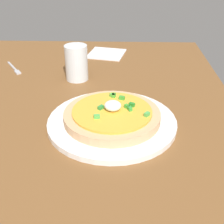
# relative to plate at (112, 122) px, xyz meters

# --- Properties ---
(dining_table) EXTENTS (1.14, 0.84, 0.03)m
(dining_table) POSITION_rel_plate_xyz_m (0.05, 0.10, -0.02)
(dining_table) COLOR brown
(dining_table) RESTS_ON ground
(plate) EXTENTS (0.29, 0.29, 0.01)m
(plate) POSITION_rel_plate_xyz_m (0.00, 0.00, 0.00)
(plate) COLOR white
(plate) RESTS_ON dining_table
(pizza) EXTENTS (0.21, 0.21, 0.05)m
(pizza) POSITION_rel_plate_xyz_m (0.00, -0.00, 0.02)
(pizza) COLOR tan
(pizza) RESTS_ON plate
(cup_near) EXTENTS (0.07, 0.07, 0.10)m
(cup_near) POSITION_rel_plate_xyz_m (0.25, 0.11, 0.04)
(cup_near) COLOR silver
(cup_near) RESTS_ON dining_table
(fork) EXTENTS (0.10, 0.07, 0.01)m
(fork) POSITION_rel_plate_xyz_m (0.32, 0.32, -0.00)
(fork) COLOR #B7B7BC
(fork) RESTS_ON dining_table
(napkin) EXTENTS (0.14, 0.14, 0.00)m
(napkin) POSITION_rel_plate_xyz_m (0.47, 0.03, -0.00)
(napkin) COLOR white
(napkin) RESTS_ON dining_table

